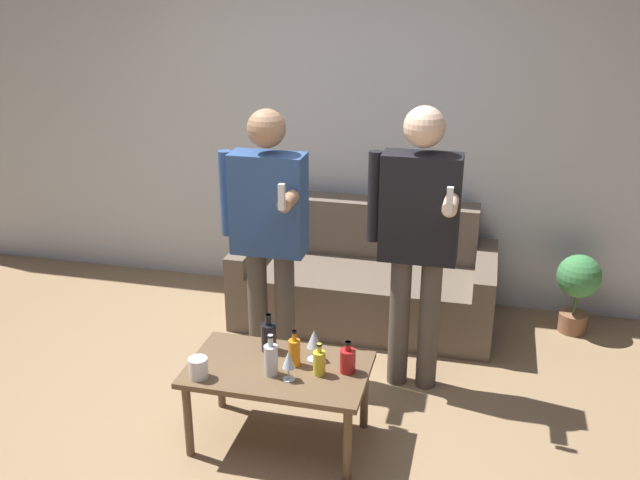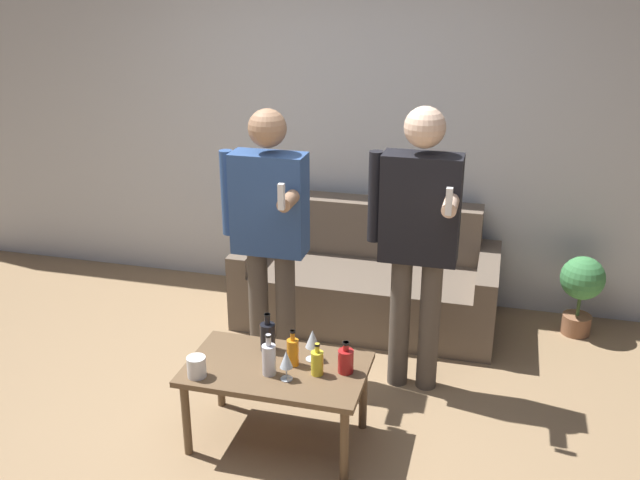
% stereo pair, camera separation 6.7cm
% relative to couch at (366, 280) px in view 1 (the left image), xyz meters
% --- Properties ---
extents(ground_plane, '(16.00, 16.00, 0.00)m').
position_rel_couch_xyz_m(ground_plane, '(-0.29, -1.59, -0.28)').
color(ground_plane, '#997A56').
extents(wall_back, '(8.00, 0.06, 2.70)m').
position_rel_couch_xyz_m(wall_back, '(-0.29, 0.43, 1.07)').
color(wall_back, silver).
rests_on(wall_back, ground_plane).
extents(couch, '(1.77, 0.81, 0.80)m').
position_rel_couch_xyz_m(couch, '(0.00, 0.00, 0.00)').
color(couch, '#6B5B4C').
rests_on(couch, ground_plane).
extents(coffee_table, '(0.92, 0.55, 0.45)m').
position_rel_couch_xyz_m(coffee_table, '(-0.18, -1.53, 0.11)').
color(coffee_table, brown).
rests_on(coffee_table, ground_plane).
extents(bottle_orange, '(0.08, 0.08, 0.21)m').
position_rel_couch_xyz_m(bottle_orange, '(-0.28, -1.37, 0.25)').
color(bottle_orange, black).
rests_on(bottle_orange, coffee_table).
extents(bottle_green, '(0.08, 0.08, 0.17)m').
position_rel_couch_xyz_m(bottle_green, '(0.17, -1.48, 0.23)').
color(bottle_green, '#B21E1E').
rests_on(bottle_green, coffee_table).
extents(bottle_dark, '(0.07, 0.07, 0.22)m').
position_rel_couch_xyz_m(bottle_dark, '(-0.19, -1.60, 0.25)').
color(bottle_dark, silver).
rests_on(bottle_dark, coffee_table).
extents(bottle_yellow, '(0.06, 0.06, 0.17)m').
position_rel_couch_xyz_m(bottle_yellow, '(0.04, -1.54, 0.23)').
color(bottle_yellow, yellow).
rests_on(bottle_yellow, coffee_table).
extents(bottle_red, '(0.06, 0.06, 0.20)m').
position_rel_couch_xyz_m(bottle_red, '(-0.10, -1.48, 0.24)').
color(bottle_red, orange).
rests_on(bottle_red, coffee_table).
extents(wine_glass_near, '(0.06, 0.06, 0.16)m').
position_rel_couch_xyz_m(wine_glass_near, '(-0.09, -1.62, 0.27)').
color(wine_glass_near, silver).
rests_on(wine_glass_near, coffee_table).
extents(wine_glass_far, '(0.07, 0.07, 0.17)m').
position_rel_couch_xyz_m(wine_glass_far, '(-0.02, -1.41, 0.28)').
color(wine_glass_far, silver).
rests_on(wine_glass_far, coffee_table).
extents(cup_on_table, '(0.10, 0.10, 0.11)m').
position_rel_couch_xyz_m(cup_on_table, '(-0.53, -1.71, 0.22)').
color(cup_on_table, white).
rests_on(cup_on_table, coffee_table).
extents(person_standing_left, '(0.51, 0.42, 1.63)m').
position_rel_couch_xyz_m(person_standing_left, '(-0.43, -0.85, 0.67)').
color(person_standing_left, brown).
rests_on(person_standing_left, ground_plane).
extents(person_standing_right, '(0.51, 0.43, 1.68)m').
position_rel_couch_xyz_m(person_standing_right, '(0.42, -0.80, 0.70)').
color(person_standing_right, brown).
rests_on(person_standing_right, ground_plane).
extents(potted_plant, '(0.29, 0.29, 0.56)m').
position_rel_couch_xyz_m(potted_plant, '(1.43, 0.12, 0.07)').
color(potted_plant, '#936042').
rests_on(potted_plant, ground_plane).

